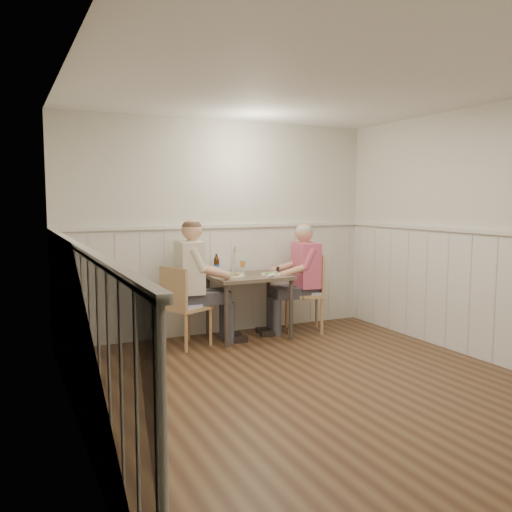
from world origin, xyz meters
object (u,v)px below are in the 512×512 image
at_px(man_in_pink, 303,286).
at_px(diner_cream, 194,292).
at_px(chair_right, 309,290).
at_px(chair_left, 183,303).
at_px(grass_vase, 233,260).
at_px(beer_bottle, 217,265).
at_px(dining_table, 249,284).

bearing_deg(man_in_pink, diner_cream, 178.92).
bearing_deg(diner_cream, chair_right, -0.77).
height_order(chair_left, grass_vase, grass_vase).
bearing_deg(beer_bottle, chair_right, -15.16).
xyz_separation_m(dining_table, man_in_pink, (0.71, -0.04, -0.07)).
bearing_deg(grass_vase, man_in_pink, -23.26).
distance_m(dining_table, grass_vase, 0.40).
relative_size(beer_bottle, grass_vase, 0.69).
relative_size(chair_right, chair_left, 1.06).
distance_m(man_in_pink, beer_bottle, 1.10).
bearing_deg(man_in_pink, chair_right, 3.95).
bearing_deg(man_in_pink, dining_table, 176.47).
xyz_separation_m(chair_right, diner_cream, (-1.50, 0.02, 0.09)).
xyz_separation_m(chair_left, beer_bottle, (0.54, 0.35, 0.36)).
height_order(man_in_pink, beer_bottle, man_in_pink).
bearing_deg(dining_table, chair_left, -174.36).
bearing_deg(dining_table, beer_bottle, 139.36).
distance_m(chair_left, beer_bottle, 0.73).
bearing_deg(dining_table, man_in_pink, -3.53).
xyz_separation_m(dining_table, chair_right, (0.81, -0.04, -0.13)).
relative_size(chair_left, beer_bottle, 3.73).
relative_size(man_in_pink, diner_cream, 0.95).
height_order(beer_bottle, grass_vase, grass_vase).
xyz_separation_m(beer_bottle, grass_vase, (0.23, 0.03, 0.05)).
xyz_separation_m(chair_right, grass_vase, (-0.88, 0.33, 0.38)).
relative_size(diner_cream, beer_bottle, 5.94).
distance_m(chair_left, grass_vase, 0.95).
height_order(dining_table, beer_bottle, beer_bottle).
relative_size(diner_cream, grass_vase, 4.11).
bearing_deg(beer_bottle, diner_cream, -144.08).
bearing_deg(diner_cream, chair_left, -155.96).
bearing_deg(beer_bottle, man_in_pink, -16.78).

